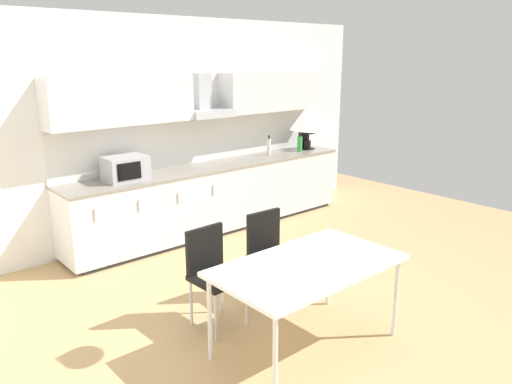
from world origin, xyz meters
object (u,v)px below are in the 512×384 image
Objects in this scene: chair_far_right at (270,248)px; pendant_lamp at (312,114)px; bottle_green at (300,144)px; bottle_white at (269,147)px; dining_table at (308,269)px; coffee_maker at (305,139)px; chair_far_left at (212,267)px; microwave at (126,168)px.

chair_far_right is 1.62m from pendant_lamp.
bottle_green is 0.55m from bottle_white.
dining_table is 4.66× the size of pendant_lamp.
bottle_green is 3.86m from dining_table.
coffee_maker is 0.34× the size of chair_far_right.
bottle_green reaches higher than dining_table.
coffee_maker is 3.30m from chair_far_right.
chair_far_left is at bearing 112.75° from pendant_lamp.
bottle_white is 0.88× the size of pendant_lamp.
pendant_lamp is at bearing 33.69° from dining_table.
dining_table is (-2.16, -2.83, -0.33)m from bottle_white.
bottle_white is 2.77m from chair_far_right.
bottle_white is at bearing 1.05° from microwave.
dining_table is (0.12, -2.79, -0.35)m from microwave.
chair_far_right is at bearing -142.01° from coffee_maker.
bottle_white is 3.67m from pendant_lamp.
coffee_maker is 1.06× the size of bottle_white.
bottle_white is (-0.54, 0.10, 0.00)m from bottle_green.
microwave is 2.92m from pendant_lamp.
pendant_lamp is (-0.34, -0.81, 1.36)m from chair_far_right.
bottle_green is at bearing 45.32° from dining_table.
pendant_lamp is (0.34, -0.81, 1.36)m from chair_far_left.
microwave is at bearing 102.97° from chair_far_right.
chair_far_left is 1.61m from pendant_lamp.
chair_far_left is (-3.04, -1.92, -0.48)m from bottle_green.
coffee_maker is (3.03, 0.03, 0.01)m from microwave.
pendant_lamp is (-2.16, -2.83, 0.87)m from bottle_white.
bottle_white reaches higher than chair_far_left.
bottle_white is 3.58m from dining_table.
pendant_lamp is (0.12, -2.79, 0.85)m from microwave.
microwave reaches higher than chair_far_right.
chair_far_left is at bearing -141.04° from bottle_white.
bottle_green is 0.31× the size of chair_far_left.
pendant_lamp reaches higher than chair_far_left.
bottle_white is 0.19× the size of dining_table.
coffee_maker is 1.10× the size of bottle_green.
bottle_white is at bearing 169.55° from bottle_green.
chair_far_left reaches higher than dining_table.
pendant_lamp reaches higher than bottle_green.
microwave is at bearing 92.40° from pendant_lamp.
chair_far_right is (-2.57, -2.01, -0.51)m from coffee_maker.
bottle_white is at bearing 47.97° from chair_far_right.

